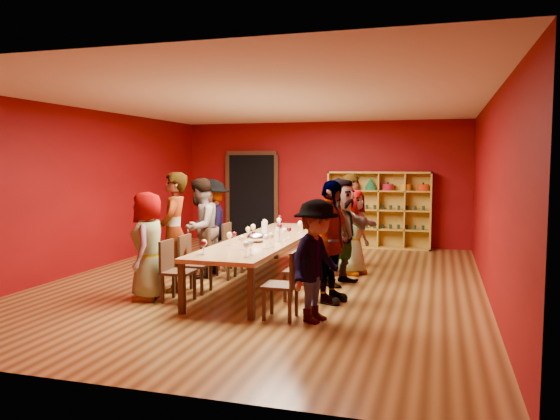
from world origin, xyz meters
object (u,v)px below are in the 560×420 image
Objects in this scene: chair_person_right_2 at (322,254)px; person_right_2 at (341,231)px; chair_person_right_3 at (332,246)px; chair_person_right_4 at (339,241)px; chair_person_left_2 at (218,250)px; person_right_3 at (353,232)px; person_left_0 at (148,246)px; chair_person_left_3 at (232,244)px; person_right_1 at (330,242)px; person_right_4 at (354,220)px; chair_person_left_0 at (173,267)px; person_left_3 at (212,225)px; tasting_table at (267,241)px; chair_person_right_1 at (305,267)px; shelving_unit at (379,206)px; spittoon_bowl at (256,238)px; person_right_0 at (316,261)px; person_left_1 at (174,232)px; wine_bottle at (308,220)px; chair_person_left_1 at (191,260)px; chair_person_right_0 at (286,281)px; person_left_2 at (200,228)px.

person_right_2 reaches higher than chair_person_right_2.
chair_person_right_4 is at bearing 90.00° from chair_person_right_3.
person_right_3 is at bearing 24.58° from chair_person_left_2.
person_left_0 reaches higher than chair_person_left_3.
person_right_1 is 2.80m from person_right_4.
chair_person_left_3 is 0.50× the size of person_right_2.
person_left_3 is at bearing 99.72° from chair_person_left_0.
tasting_table is 5.06× the size of chair_person_right_1.
chair_person_right_1 is at bearing 176.32° from person_right_4.
shelving_unit reaches higher than chair_person_left_0.
chair_person_left_0 is at bearing -118.32° from chair_person_right_4.
person_right_4 reaches higher than person_left_0.
person_right_4 is at bearing 61.99° from spittoon_bowl.
person_left_1 is at bearing 85.86° from person_right_0.
tasting_table is 1.42m from chair_person_right_3.
person_right_1 is at bearing -38.33° from tasting_table.
person_right_4 reaches higher than chair_person_right_4.
person_left_3 is 3.13m from person_right_1.
wine_bottle reaches higher than chair_person_right_2.
chair_person_right_4 is at bearing 90.00° from chair_person_right_2.
chair_person_left_2 is 1.00× the size of chair_person_right_3.
tasting_table is 4.55m from shelving_unit.
tasting_table is at bearing -168.12° from chair_person_right_2.
person_left_0 is 2.65m from person_right_0.
person_right_3 reaches higher than wine_bottle.
person_left_3 is (-0.40, 2.33, 0.36)m from chair_person_left_0.
chair_person_left_3 is 2.24m from person_right_3.
person_left_3 is at bearing 118.90° from person_right_3.
chair_person_left_2 is at bearing 175.86° from tasting_table.
tasting_table is at bearing 151.31° from person_right_3.
person_left_3 is (-0.40, 1.74, 0.36)m from chair_person_left_1.
chair_person_left_2 is at bearing 136.16° from person_right_3.
chair_person_left_1 is at bearing 74.97° from person_left_1.
person_left_1 is 3.24m from person_right_3.
person_left_3 reaches higher than chair_person_left_0.
chair_person_left_0 is 1.00× the size of chair_person_right_0.
person_left_0 is 0.78m from chair_person_left_1.
chair_person_right_1 is at bearing -90.00° from chair_person_right_4.
person_right_2 is 5.76× the size of spittoon_bowl.
chair_person_right_4 is at bearing 90.00° from chair_person_right_0.
person_right_4 reaches higher than chair_person_right_3.
person_right_4 is (2.10, 1.05, 0.40)m from chair_person_left_3.
person_right_1 reaches higher than chair_person_left_3.
chair_person_right_3 is at bearing 41.34° from person_right_2.
person_left_2 is at bearing 180.00° from chair_person_left_2.
person_right_1 reaches higher than person_right_0.
person_right_0 reaches higher than chair_person_left_1.
person_right_0 reaches higher than chair_person_right_1.
person_right_4 is at bearing 127.38° from person_left_2.
person_right_0 is 3.07m from person_right_3.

